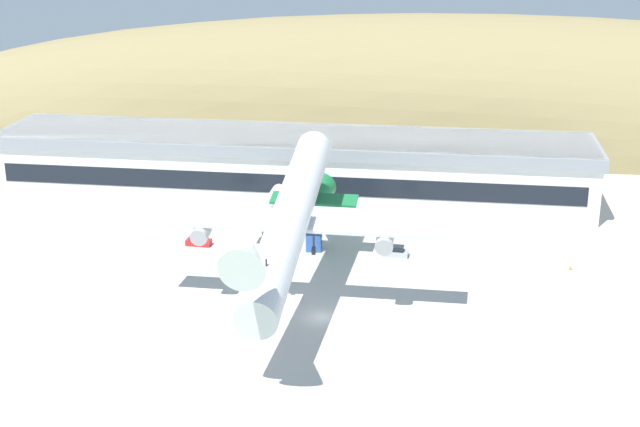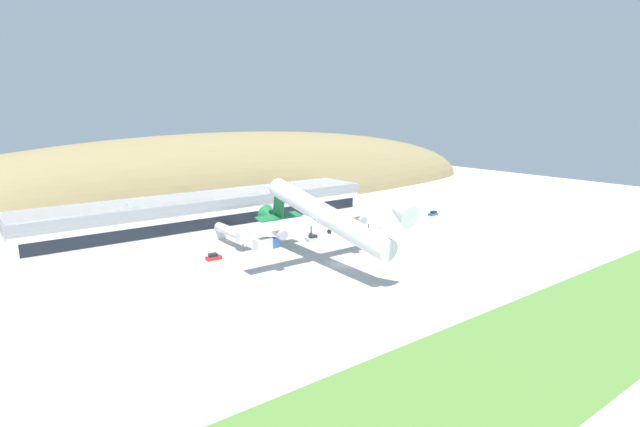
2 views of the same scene
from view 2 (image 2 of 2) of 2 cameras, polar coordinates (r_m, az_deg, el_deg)
ground_plane at (r=122.06m, az=2.43°, el=-5.90°), size 389.73×389.73×0.00m
grass_strip_foreground at (r=91.16m, az=24.52°, el=-13.39°), size 350.75×27.09×0.08m
hill_backdrop at (r=212.99m, az=-10.10°, el=1.65°), size 287.88×51.63×55.68m
terminal_building at (r=154.32m, az=-12.79°, el=0.15°), size 106.36×19.02×11.72m
jetway_0 at (r=138.75m, az=-9.89°, el=-2.16°), size 3.38×16.42×5.43m
cargo_airplane at (r=117.53m, az=0.36°, el=-0.23°), size 39.77×54.49×15.04m
service_car_0 at (r=181.91m, az=12.82°, el=-0.01°), size 3.79×2.02×1.51m
service_car_1 at (r=143.68m, az=-0.86°, el=-2.86°), size 3.96×2.08×1.66m
service_car_2 at (r=128.68m, az=-12.07°, el=-4.90°), size 3.96×1.98×1.68m
fuel_truck at (r=170.55m, az=10.64°, el=-0.42°), size 7.65×2.79×3.10m
box_truck at (r=135.92m, az=-6.20°, el=-3.45°), size 7.32×3.03×3.06m
traffic_cone_0 at (r=158.79m, az=6.94°, el=-1.66°), size 0.52×0.52×0.58m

